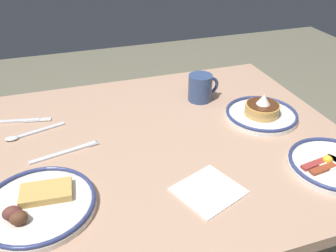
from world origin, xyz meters
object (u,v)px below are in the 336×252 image
butter_knife (18,121)px  plate_near_main (262,113)px  plate_center_pancakes (38,205)px  fork_near (65,152)px  plate_far_companion (334,164)px  paper_napkin (208,191)px  coffee_mug (201,87)px  tea_spoon (27,134)px

butter_knife → plate_near_main: bearing=163.7°
plate_center_pancakes → fork_near: size_ratio=1.34×
plate_center_pancakes → plate_near_main: bearing=-163.6°
plate_far_companion → fork_near: plate_far_companion is taller
paper_napkin → fork_near: 0.43m
paper_napkin → fork_near: (0.33, -0.28, 0.00)m
plate_near_main → coffee_mug: bearing=-52.5°
plate_center_pancakes → tea_spoon: 0.34m
butter_knife → coffee_mug: bearing=176.3°
paper_napkin → tea_spoon: size_ratio=0.83×
plate_center_pancakes → tea_spoon: bearing=-85.2°
plate_far_companion → plate_near_main: bearing=-81.5°
plate_near_main → plate_far_companion: 0.30m
plate_far_companion → paper_napkin: plate_far_companion is taller
tea_spoon → plate_near_main: bearing=170.0°
plate_center_pancakes → coffee_mug: size_ratio=2.25×
plate_center_pancakes → tea_spoon: size_ratio=1.49×
plate_near_main → butter_knife: bearing=-16.3°
fork_near → paper_napkin: bearing=139.7°
plate_far_companion → tea_spoon: bearing=-28.6°
plate_far_companion → butter_knife: bearing=-32.6°
paper_napkin → tea_spoon: (0.43, -0.41, 0.00)m
paper_napkin → butter_knife: size_ratio=0.70×
plate_far_companion → tea_spoon: size_ratio=1.33×
coffee_mug → butter_knife: coffee_mug is taller
fork_near → tea_spoon: 0.17m
coffee_mug → butter_knife: (0.63, -0.04, -0.05)m
plate_center_pancakes → plate_far_companion: 0.77m
tea_spoon → paper_napkin: bearing=136.5°
paper_napkin → fork_near: fork_near is taller
plate_near_main → tea_spoon: size_ratio=1.32×
tea_spoon → butter_knife: bearing=-72.2°
coffee_mug → tea_spoon: bearing=5.2°
coffee_mug → fork_near: 0.53m
plate_center_pancakes → plate_far_companion: (-0.76, 0.09, -0.00)m
butter_knife → tea_spoon: 0.10m
plate_far_companion → paper_napkin: (0.36, -0.02, -0.01)m
plate_center_pancakes → paper_napkin: bearing=170.4°
plate_near_main → coffee_mug: (0.14, -0.19, 0.03)m
plate_far_companion → coffee_mug: 0.52m
plate_center_pancakes → plate_far_companion: plate_center_pancakes is taller
plate_near_main → coffee_mug: 0.24m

